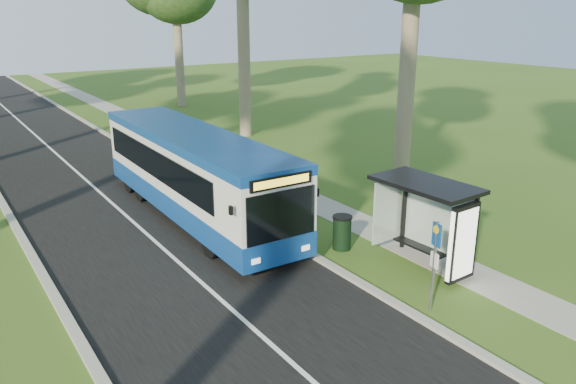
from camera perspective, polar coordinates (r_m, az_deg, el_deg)
name	(u,v)px	position (r m, az deg, el deg)	size (l,w,h in m)	color
ground	(358,284)	(15.48, 7.08, -9.23)	(120.00, 120.00, 0.00)	#35591C
road	(114,205)	(22.22, -17.25, -1.29)	(7.00, 100.00, 0.02)	black
kerb_east	(199,188)	(23.34, -9.07, 0.38)	(0.25, 100.00, 0.12)	#9E9B93
kerb_west	(13,223)	(21.58, -26.14, -2.80)	(0.25, 100.00, 0.12)	#9E9B93
centre_line	(114,205)	(22.21, -17.26, -1.25)	(0.12, 100.00, 0.01)	white
footpath	(261,178)	(24.69, -2.76, 1.45)	(1.50, 100.00, 0.02)	gray
bus	(194,174)	(19.94, -9.53, 1.84)	(2.55, 11.52, 3.04)	white
bus_stop_sign	(435,256)	(13.91, 14.68, -6.29)	(0.13, 0.33, 2.33)	gray
bus_shelter	(439,211)	(15.93, 15.09, -1.91)	(1.74, 3.04, 2.55)	black
litter_bin	(342,232)	(17.36, 5.50, -4.09)	(0.61, 0.61, 1.07)	black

